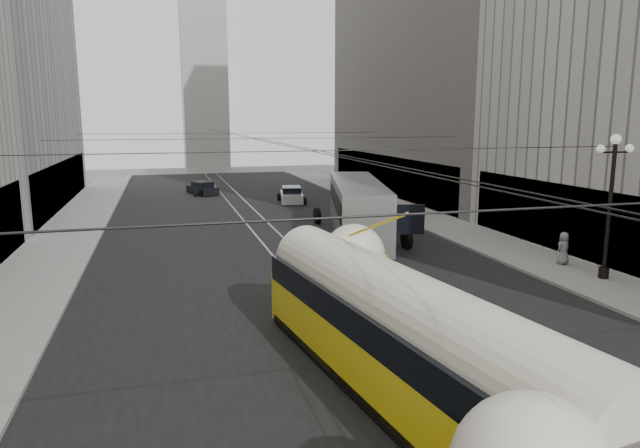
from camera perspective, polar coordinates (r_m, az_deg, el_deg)
road at (r=36.10m, az=-5.30°, el=-1.02°), size 20.00×85.00×0.02m
sidewalk_left at (r=39.42m, az=-23.69°, el=-0.78°), size 4.00×72.00×0.15m
sidewalk_right at (r=43.02m, az=9.76°, el=0.83°), size 4.00×72.00×0.15m
rail_left at (r=35.98m, az=-6.48°, el=-1.08°), size 0.12×85.00×0.04m
rail_right at (r=36.24m, az=-4.14°, el=-0.96°), size 0.12×85.00×0.04m
building_right_far at (r=57.48m, az=12.56°, el=19.38°), size 12.60×32.60×32.60m
distant_tower at (r=82.94m, az=-11.57°, el=15.65°), size 6.00×6.00×31.36m
lamppost_right_mid at (r=27.90m, az=27.05°, el=2.30°), size 1.86×0.44×6.37m
catenary at (r=34.44m, az=-4.97°, el=8.30°), size 25.00×72.00×0.23m
streetcar at (r=14.94m, az=8.23°, el=-11.12°), size 4.33×15.63×3.45m
city_bus at (r=35.46m, az=3.76°, el=1.83°), size 5.87×13.70×3.37m
sedan_white_far at (r=49.68m, az=-2.88°, el=2.89°), size 2.52×4.62×1.38m
sedan_dark_far at (r=56.10m, az=-11.68°, el=3.50°), size 2.94×4.32×1.26m
pedestrian_sidewalk_right at (r=30.22m, az=23.17°, el=-2.24°), size 0.88×0.66×1.60m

